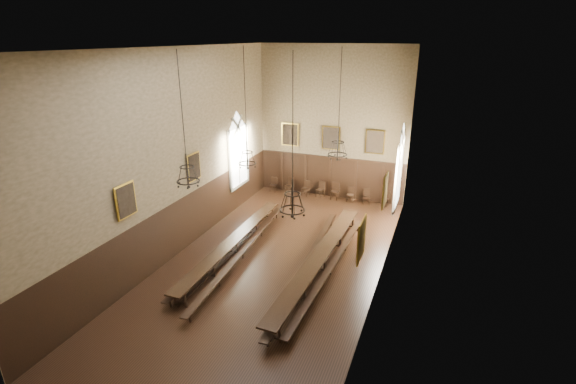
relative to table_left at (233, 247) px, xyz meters
The scene contains 34 objects.
floor 2.13m from the table_left, ahead, with size 9.00×18.00×0.02m, color black.
ceiling 8.89m from the table_left, ahead, with size 9.00×18.00×0.02m, color black.
wall_back 9.92m from the table_left, 76.66° to the left, with size 9.00×0.02×9.00m, color #8F7858.
wall_front 10.34m from the table_left, 77.30° to the right, with size 9.00×0.02×9.00m, color #8F7858.
wall_left 4.80m from the table_left, behind, with size 0.02×18.00×9.00m, color #8F7858.
wall_right 7.78m from the table_left, ahead, with size 0.02×18.00×9.00m, color #8F7858.
wainscot_panelling 2.27m from the table_left, ahead, with size 9.00×18.00×2.50m, color black, non-canonical shape.
table_left is the anchor object (origin of this frame).
table_right 4.11m from the table_left, ahead, with size 1.07×10.34×0.80m.
bench_left_outer 0.39m from the table_left, behind, with size 0.54×9.49×0.43m.
bench_left_inner 0.65m from the table_left, 22.02° to the right, with size 0.93×10.10×0.45m.
bench_right_inner 3.64m from the table_left, ahead, with size 0.93×10.45×0.47m.
bench_right_outer 4.64m from the table_left, ahead, with size 0.63×9.89×0.44m.
chair_0 8.39m from the table_left, 100.30° to the left, with size 0.41×0.41×0.90m.
chair_1 8.33m from the table_left, 92.93° to the left, with size 0.55×0.55×1.01m.
chair_2 8.34m from the table_left, 85.46° to the left, with size 0.50×0.50×0.94m.
chair_3 8.53m from the table_left, 79.17° to the left, with size 0.53×0.53×0.97m.
chair_4 8.69m from the table_left, 73.04° to the left, with size 0.47×0.47×1.04m.
chair_5 9.01m from the table_left, 67.14° to the left, with size 0.42×0.42×0.89m.
chair_6 9.41m from the table_left, 61.51° to the left, with size 0.49×0.49×0.91m.
chair_7 10.05m from the table_left, 56.36° to the left, with size 0.51×0.51×0.90m.
chandelier_back_left 4.26m from the table_left, 93.97° to the left, with size 0.85×0.85×5.39m.
chandelier_back_right 6.49m from the table_left, 28.48° to the left, with size 0.85×0.85×4.60m.
chandelier_front_left 5.39m from the table_left, 89.84° to the right, with size 0.83×0.83×4.63m.
chandelier_front_right 6.06m from the table_left, 34.67° to the right, with size 0.89×0.89×5.31m.
portrait_back_0 9.28m from the table_left, 93.43° to the left, with size 1.10×0.12×1.40m.
portrait_back_1 9.50m from the table_left, 76.46° to the left, with size 1.10×0.12×1.40m.
portrait_back_2 10.38m from the table_left, 61.57° to the left, with size 1.10×0.12×1.40m.
portrait_left_0 4.12m from the table_left, 161.53° to the left, with size 0.12×1.00×1.30m.
portrait_left_1 5.51m from the table_left, 121.62° to the right, with size 0.12×1.00×1.30m.
portrait_right_0 7.31m from the table_left, ahead, with size 0.12×1.00×1.30m.
portrait_right_1 8.17m from the table_left, 30.01° to the right, with size 0.12×1.00×1.30m.
window_right 8.91m from the table_left, 38.97° to the left, with size 0.20×2.20×4.60m, color white, non-canonical shape.
window_left 6.52m from the table_left, 114.02° to the left, with size 0.20×2.20×4.60m, color white, non-canonical shape.
Camera 1 is at (6.33, -14.65, 9.40)m, focal length 26.00 mm.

